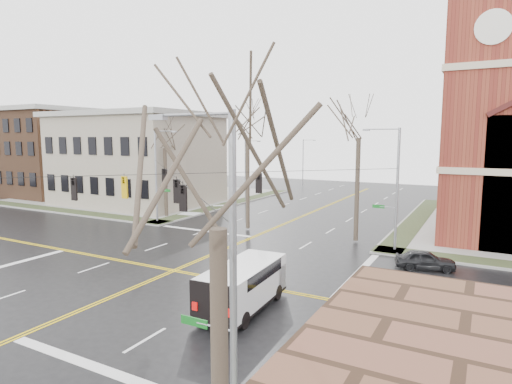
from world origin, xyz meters
The scene contains 18 objects.
ground centered at (0.00, 0.00, 0.00)m, with size 120.00×120.00×0.00m, color black.
sidewalks centered at (0.00, 0.00, 0.08)m, with size 80.00×80.00×0.17m.
road_markings centered at (0.00, 0.00, 0.01)m, with size 100.00×100.00×0.01m.
civic_building_a centered at (-22.00, 20.00, 5.50)m, with size 18.00×14.00×11.00m, color gray.
civic_building_b centered at (-42.00, 22.00, 6.00)m, with size 18.00×16.00×12.00m, color brown.
signal_pole_ne centered at (11.32, 11.50, 4.95)m, with size 2.75×0.22×9.00m.
signal_pole_nw centered at (-11.32, 11.50, 4.95)m, with size 2.75×0.22×9.00m.
signal_pole_se centered at (11.32, -11.50, 4.95)m, with size 2.75×0.22×9.00m.
span_wires centered at (0.00, 0.00, 6.20)m, with size 23.02×23.02×0.03m.
traffic_signals centered at (0.00, -0.67, 5.45)m, with size 8.21×8.26×1.30m.
streetlight_north_a centered at (-10.65, 28.00, 4.47)m, with size 2.30×0.20×8.00m.
streetlight_north_b centered at (-10.65, 48.00, 4.47)m, with size 2.30×0.20×8.00m.
cargo_van centered at (6.97, -2.99, 1.33)m, with size 2.59×6.02×2.24m.
parked_car_a centered at (14.05, 7.92, 0.63)m, with size 1.49×3.69×1.26m, color black.
tree_nw_far centered at (-12.58, 14.18, 7.80)m, with size 4.00×4.00×10.76m.
tree_nw_near centered at (-1.85, 12.82, 8.99)m, with size 4.00×4.00×12.44m.
tree_ne centered at (8.17, 12.90, 8.97)m, with size 4.00×4.00×12.41m.
tree_se centered at (12.63, -13.90, 7.11)m, with size 4.00×4.00×9.80m.
Camera 1 is at (17.19, -20.74, 8.45)m, focal length 30.00 mm.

